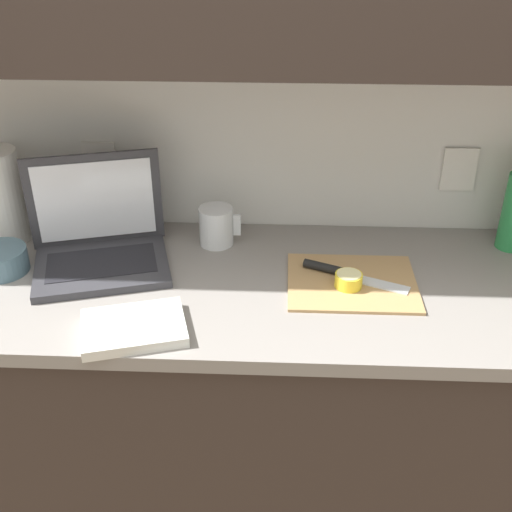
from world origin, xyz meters
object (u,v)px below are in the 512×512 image
Objects in this scene: laptop at (99,239)px; measuring_cup at (217,226)px; lemon_half_cut at (349,280)px; bowl_white at (1,260)px; cutting_board at (352,283)px; knife at (337,271)px.

measuring_cup is at bearing 4.35° from laptop.
laptop reaches higher than measuring_cup.
laptop is at bearing -160.30° from measuring_cup.
bowl_white reaches higher than lemon_half_cut.
lemon_half_cut reaches higher than cutting_board.
cutting_board is at bearing -28.51° from measuring_cup.
cutting_board is (0.63, -0.09, -0.06)m from laptop.
lemon_half_cut is (-0.01, -0.02, 0.02)m from cutting_board.
lemon_half_cut is at bearing -32.08° from measuring_cup.
bowl_white is at bearing 177.11° from lemon_half_cut.
knife is 0.35m from measuring_cup.
cutting_board is at bearing -17.63° from knife.
measuring_cup reaches higher than knife.
cutting_board is at bearing -23.00° from laptop.
laptop reaches higher than knife.
bowl_white reaches higher than knife.
bowl_white is at bearing -162.32° from measuring_cup.
cutting_board is 0.03m from lemon_half_cut.
laptop is 5.86× the size of lemon_half_cut.
lemon_half_cut is at bearing -42.88° from knife.
laptop is 0.31m from measuring_cup.
laptop is at bearing 15.14° from bowl_white.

